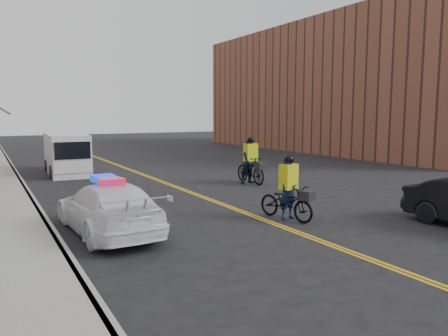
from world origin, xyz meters
TOP-DOWN VIEW (x-y plane):
  - ground at (0.00, 0.00)m, footprint 120.00×120.00m
  - center_line_left at (-0.08, 8.00)m, footprint 0.10×60.00m
  - center_line_right at (0.08, 8.00)m, footprint 0.10×60.00m
  - curb at (-6.00, 8.00)m, footprint 0.20×60.00m
  - building_across at (22.00, 18.00)m, footprint 12.00×30.00m
  - police_cruiser at (-4.60, 0.04)m, footprint 2.21×4.96m
  - cargo_van at (-3.51, 13.07)m, footprint 2.22×5.31m
  - cyclist_near at (0.74, -1.10)m, footprint 1.17×2.18m
  - cyclist_far at (3.50, 5.40)m, footprint 1.01×2.21m

SIDE VIEW (x-z plane):
  - ground at x=0.00m, z-range 0.00..0.00m
  - center_line_left at x=-0.08m, z-range 0.00..0.01m
  - center_line_right at x=0.08m, z-range 0.00..0.01m
  - curb at x=-6.00m, z-range 0.00..0.15m
  - cyclist_near at x=0.74m, z-range -0.31..1.73m
  - police_cruiser at x=-4.60m, z-range -0.07..1.50m
  - cyclist_far at x=3.50m, z-range -0.23..1.99m
  - cargo_van at x=-3.51m, z-range -0.02..2.16m
  - building_across at x=22.00m, z-range 0.00..11.00m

